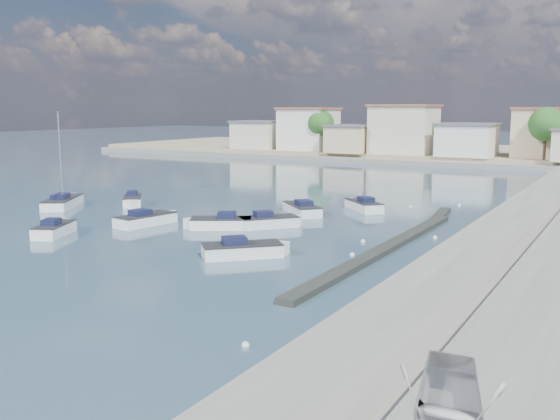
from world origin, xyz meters
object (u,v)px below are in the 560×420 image
motorboat_e (148,220)px  motorboat_f (363,206)px  motorboat_a (56,230)px  motorboat_d (218,224)px  motorboat_g (132,201)px  motorboat_c (301,209)px  motorboat_b (272,222)px  motorboat_h (246,251)px  sailboat (64,202)px

motorboat_e → motorboat_f: bearing=51.9°
motorboat_a → motorboat_f: (14.89, 21.57, -0.00)m
motorboat_a → motorboat_e: (3.04, 6.45, -0.00)m
motorboat_a → motorboat_e: 7.13m
motorboat_d → motorboat_f: same height
motorboat_e → motorboat_g: size_ratio=1.32×
motorboat_a → motorboat_c: bearing=57.3°
motorboat_d → motorboat_g: bearing=158.6°
motorboat_b → motorboat_f: (2.85, 11.19, 0.00)m
motorboat_e → motorboat_b: bearing=23.6°
motorboat_d → motorboat_f: bearing=66.1°
motorboat_b → motorboat_e: (-9.00, -3.94, 0.00)m
motorboat_c → motorboat_h: bearing=-73.5°
motorboat_e → motorboat_h: 13.67m
motorboat_d → motorboat_h: 9.52m
motorboat_b → motorboat_h: same height
motorboat_c → motorboat_g: size_ratio=1.20×
motorboat_b → motorboat_e: bearing=-156.4°
motorboat_c → motorboat_h: size_ratio=1.06×
motorboat_e → motorboat_c: bearing=53.3°
motorboat_a → motorboat_d: bearing=41.6°
motorboat_e → motorboat_g: bearing=140.0°
motorboat_d → sailboat: 19.07m
motorboat_a → motorboat_c: 20.33m
motorboat_g → sailboat: bearing=-145.0°
motorboat_c → motorboat_f: size_ratio=1.11×
motorboat_b → motorboat_h: bearing=-68.2°
motorboat_b → motorboat_h: (3.65, -9.13, 0.00)m
motorboat_h → motorboat_f: bearing=92.2°
motorboat_d → motorboat_h: same height
motorboat_c → motorboat_d: (-2.20, -9.31, -0.00)m
motorboat_d → motorboat_e: 5.90m
motorboat_b → motorboat_g: bearing=170.6°
motorboat_d → motorboat_e: same height
motorboat_g → motorboat_h: same height
motorboat_b → motorboat_d: (-3.26, -2.59, -0.00)m
motorboat_a → motorboat_c: (10.98, 17.11, 0.00)m
motorboat_a → motorboat_g: (-5.02, 13.22, 0.00)m
motorboat_b → motorboat_f: 11.54m
motorboat_c → motorboat_b: bearing=-81.0°
motorboat_a → motorboat_g: 14.14m
motorboat_h → sailboat: (-25.90, 8.33, 0.03)m
motorboat_f → motorboat_g: size_ratio=1.08×
motorboat_b → motorboat_g: same height
motorboat_a → motorboat_f: size_ratio=1.00×
motorboat_a → motorboat_h: bearing=4.6°
sailboat → motorboat_f: bearing=25.5°
sailboat → motorboat_a: bearing=-43.2°
motorboat_g → sailboat: (-5.19, -3.64, 0.03)m
motorboat_a → sailboat: 14.00m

